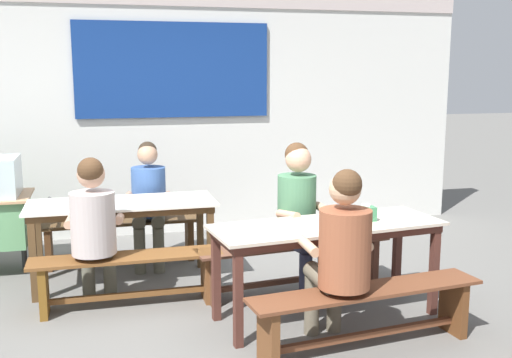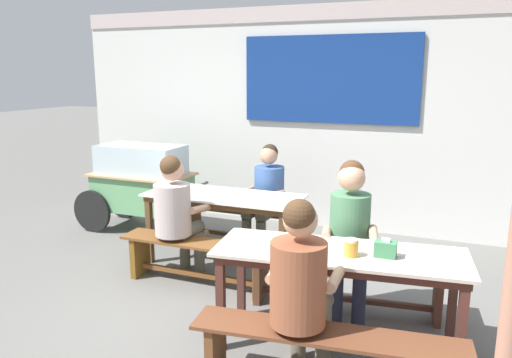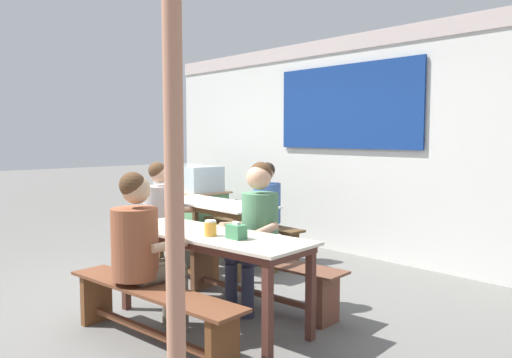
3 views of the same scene
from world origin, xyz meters
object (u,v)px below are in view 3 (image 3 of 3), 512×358
object	(u,v)px
condiment_jar	(210,228)
wooden_support_post	(175,217)
person_left_back_turned	(163,208)
person_center_facing	(262,206)
bench_near_front	(151,307)
person_near_front	(142,244)
dining_table_far	(214,209)
bench_far_front	(171,248)
dining_table_near	(210,242)
food_cart	(187,196)
person_right_near_table	(257,225)
tissue_box	(236,231)
bench_near_back	(258,274)
bench_far_back	(251,234)

from	to	relation	value
condiment_jar	wooden_support_post	distance (m)	1.35
person_left_back_turned	person_center_facing	size ratio (longest dim) A/B	1.02
bench_near_front	wooden_support_post	xyz separation A→B (m)	(0.95, -0.41, 0.83)
person_center_facing	person_near_front	world-z (taller)	person_near_front
dining_table_far	bench_far_front	world-z (taller)	dining_table_far
dining_table_far	person_near_front	xyz separation A→B (m)	(1.39, -1.77, 0.05)
dining_table_near	person_near_front	world-z (taller)	person_near_front
dining_table_far	food_cart	size ratio (longest dim) A/B	1.02
bench_far_front	person_near_front	bearing A→B (deg)	-39.93
food_cart	person_near_front	world-z (taller)	person_near_front
person_right_near_table	person_near_front	bearing A→B (deg)	-94.17
person_near_front	person_right_near_table	bearing A→B (deg)	85.83
tissue_box	bench_far_front	bearing A→B (deg)	162.15
bench_near_front	condiment_jar	distance (m)	0.75
person_right_near_table	tissue_box	size ratio (longest dim) A/B	8.86
dining_table_near	bench_near_back	size ratio (longest dim) A/B	1.05
person_near_front	tissue_box	bearing A→B (deg)	52.27
person_left_back_turned	person_right_near_table	world-z (taller)	person_right_near_table
bench_far_back	person_right_near_table	world-z (taller)	person_right_near_table
person_near_front	condiment_jar	bearing A→B (deg)	66.15
dining_table_far	food_cart	distance (m)	1.65
bench_far_front	bench_near_front	size ratio (longest dim) A/B	0.89
tissue_box	dining_table_near	bearing A→B (deg)	-178.71
food_cart	bench_far_front	bearing A→B (deg)	-40.08
person_near_front	tissue_box	xyz separation A→B (m)	(0.44, 0.57, 0.08)
bench_far_back	tissue_box	size ratio (longest dim) A/B	10.91
dining_table_near	bench_far_front	xyz separation A→B (m)	(-1.51, 0.60, -0.39)
dining_table_near	person_right_near_table	world-z (taller)	person_right_near_table
bench_far_front	person_left_back_turned	world-z (taller)	person_left_back_turned
bench_near_front	person_right_near_table	size ratio (longest dim) A/B	1.32
person_right_near_table	person_center_facing	bearing A→B (deg)	135.04
dining_table_far	person_center_facing	distance (m)	0.61
dining_table_near	bench_near_front	size ratio (longest dim) A/B	1.07
bench_far_front	bench_near_back	distance (m)	1.44
person_center_facing	condiment_jar	xyz separation A→B (m)	(1.33, -1.81, 0.13)
dining_table_far	food_cart	world-z (taller)	food_cart
tissue_box	dining_table_far	bearing A→B (deg)	146.82
bench_far_back	dining_table_near	bearing A→B (deg)	-50.18
person_center_facing	tissue_box	bearing A→B (deg)	-48.21
bench_near_front	person_center_facing	distance (m)	2.71
food_cart	person_near_front	size ratio (longest dim) A/B	1.27
dining_table_far	dining_table_near	distance (m)	1.93
person_left_back_turned	bench_far_front	bearing A→B (deg)	-11.78
person_center_facing	person_near_front	xyz separation A→B (m)	(1.11, -2.31, 0.04)
dining_table_far	person_right_near_table	size ratio (longest dim) A/B	1.26
food_cart	person_left_back_turned	size ratio (longest dim) A/B	1.30
bench_near_front	person_near_front	size ratio (longest dim) A/B	1.35
bench_far_front	person_near_front	world-z (taller)	person_near_front
bench_far_front	food_cart	size ratio (longest dim) A/B	0.95
dining_table_near	tissue_box	bearing A→B (deg)	1.29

